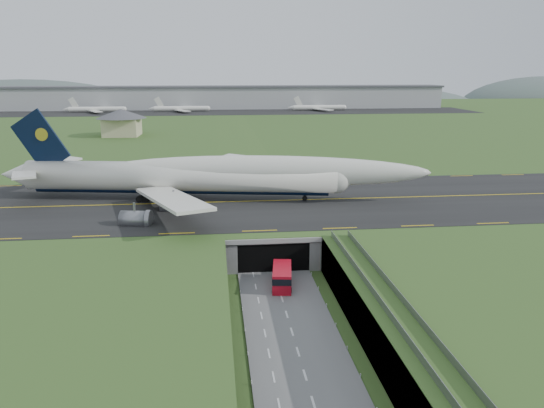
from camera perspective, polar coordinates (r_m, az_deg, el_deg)
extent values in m
plane|color=#355923|center=(81.81, 0.83, -9.46)|extent=(900.00, 900.00, 0.00)
cube|color=gray|center=(80.65, 0.83, -7.51)|extent=(800.00, 800.00, 6.00)
cube|color=slate|center=(75.03, 1.54, -11.69)|extent=(12.00, 75.00, 0.20)
cube|color=black|center=(110.99, -1.24, 0.30)|extent=(800.00, 44.00, 0.18)
cube|color=gray|center=(97.69, -0.52, -2.02)|extent=(16.00, 22.00, 1.00)
cube|color=gray|center=(98.02, -4.60, -3.54)|extent=(2.00, 22.00, 6.00)
cube|color=gray|center=(99.33, 3.51, -3.28)|extent=(2.00, 22.00, 6.00)
cube|color=black|center=(93.86, -0.21, -4.63)|extent=(12.00, 12.00, 5.00)
cube|color=#A8A8A3|center=(87.17, 0.20, -3.99)|extent=(17.00, 0.50, 0.80)
cube|color=#A8A8A3|center=(65.29, 12.69, -10.68)|extent=(3.00, 53.00, 0.50)
cube|color=gray|center=(64.55, 11.54, -10.18)|extent=(0.06, 53.00, 1.00)
cube|color=gray|center=(65.43, 13.91, -9.97)|extent=(0.06, 53.00, 1.00)
cylinder|color=#A8A8A3|center=(58.87, 15.60, -17.14)|extent=(0.90, 0.90, 5.60)
cylinder|color=#A8A8A3|center=(68.70, 11.88, -12.09)|extent=(0.90, 0.90, 5.60)
cylinder|color=#A8A8A3|center=(79.13, 9.21, -8.30)|extent=(0.90, 0.90, 5.60)
cylinder|color=white|center=(113.29, -9.84, 2.93)|extent=(65.71, 17.11, 6.17)
sphere|color=white|center=(110.50, 6.98, 2.75)|extent=(6.98, 6.98, 6.05)
cone|color=white|center=(126.33, -25.82, 2.87)|extent=(7.64, 6.92, 5.87)
ellipsoid|color=white|center=(110.32, -0.86, 3.57)|extent=(68.49, 17.11, 6.48)
ellipsoid|color=black|center=(110.29, 6.49, 3.15)|extent=(4.71, 3.39, 2.16)
cylinder|color=black|center=(113.78, -9.78, 1.74)|extent=(61.88, 13.03, 2.59)
cube|color=white|center=(127.89, -7.42, 3.87)|extent=(23.66, 26.57, 2.60)
cube|color=white|center=(129.74, -22.13, 4.17)|extent=(9.93, 11.06, 0.99)
cube|color=white|center=(98.41, -10.74, 0.58)|extent=(16.38, 29.46, 2.60)
cube|color=white|center=(117.07, -25.11, 2.86)|extent=(7.46, 11.45, 0.99)
cube|color=black|center=(122.31, -23.61, 6.21)|extent=(12.19, 2.63, 13.65)
cylinder|color=gold|center=(121.92, -23.48, 6.89)|extent=(2.78, 1.12, 2.70)
cylinder|color=slate|center=(122.69, -8.48, 1.97)|extent=(5.48, 3.98, 3.18)
cylinder|color=slate|center=(133.35, -9.51, 2.92)|extent=(5.48, 3.98, 3.18)
cylinder|color=slate|center=(105.32, -10.50, -0.18)|extent=(5.48, 3.98, 3.18)
cylinder|color=slate|center=(97.17, -14.52, -1.63)|extent=(5.48, 3.98, 3.18)
cylinder|color=black|center=(111.22, 3.54, 0.64)|extent=(1.13, 0.65, 1.06)
cube|color=black|center=(115.23, -11.85, 0.91)|extent=(6.84, 7.63, 1.35)
cube|color=red|center=(82.96, 1.09, -7.83)|extent=(3.84, 7.89, 3.03)
cube|color=black|center=(82.73, 1.09, -7.44)|extent=(3.91, 8.00, 1.01)
cube|color=black|center=(83.44, 1.08, -8.63)|extent=(3.57, 7.36, 0.51)
cylinder|color=black|center=(81.10, 0.13, -9.25)|extent=(0.47, 0.95, 0.91)
cylinder|color=black|center=(85.75, 0.22, -7.90)|extent=(0.47, 0.95, 0.91)
cylinder|color=black|center=(81.08, 2.01, -9.27)|extent=(0.47, 0.95, 0.91)
cylinder|color=black|center=(85.73, 1.99, -7.92)|extent=(0.47, 0.95, 0.91)
cube|color=#C5BE8E|center=(228.89, -15.83, 7.96)|extent=(14.35, 14.35, 7.38)
cone|color=#4C4C51|center=(228.39, -15.93, 9.34)|extent=(21.05, 21.05, 3.69)
cube|color=#B2B2B2|center=(374.90, -4.88, 11.32)|extent=(300.00, 22.00, 15.00)
cube|color=#4C4C51|center=(374.58, -4.90, 12.46)|extent=(302.00, 24.00, 1.20)
cube|color=black|center=(345.45, -4.72, 9.84)|extent=(320.00, 50.00, 0.08)
cylinder|color=white|center=(357.82, -18.34, 9.66)|extent=(34.00, 3.20, 3.20)
cylinder|color=white|center=(350.77, -9.73, 10.09)|extent=(34.00, 3.20, 3.20)
cylinder|color=white|center=(356.92, 5.07, 10.31)|extent=(34.00, 3.20, 3.20)
ellipsoid|color=#50615E|center=(533.69, -25.18, 9.04)|extent=(220.00, 77.00, 56.00)
ellipsoid|color=#50615E|center=(521.89, 8.28, 10.14)|extent=(260.00, 91.00, 44.00)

